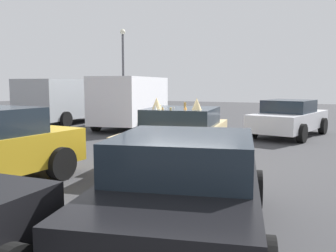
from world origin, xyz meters
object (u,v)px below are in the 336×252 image
Objects in this scene: art_car_decorated at (180,135)px; parked_van_behind_left at (66,99)px; parked_sedan_row_back_far at (289,118)px; parked_van_near_right at (132,100)px; lot_lamp_post at (123,66)px; parked_sedan_far_right at (186,187)px.

parked_van_behind_left is at bearing -133.23° from art_car_decorated.
parked_van_behind_left reaches higher than art_car_decorated.
art_car_decorated reaches higher than parked_sedan_row_back_far.
parked_van_near_right is at bearing -96.79° from parked_van_behind_left.
parked_sedan_far_right is at bearing -146.90° from lot_lamp_post.
art_car_decorated is 1.01× the size of parked_sedan_row_back_far.
parked_van_behind_left is at bearing -102.74° from parked_van_near_right.
parked_van_behind_left is 14.64m from parked_sedan_far_right.
art_car_decorated is 0.85× the size of parked_van_near_right.
parked_sedan_row_back_far is (5.90, -2.05, -0.01)m from art_car_decorated.
lot_lamp_post is at bearing 85.00° from parked_sedan_row_back_far.
parked_sedan_row_back_far is (-0.04, -6.70, -0.57)m from parked_van_near_right.
art_car_decorated is 6.24m from parked_sedan_row_back_far.
lot_lamp_post is (13.04, 8.50, 2.20)m from parked_sedan_far_right.
parked_sedan_far_right is 10.15m from parked_sedan_row_back_far.
parked_van_near_right is (5.93, 4.65, 0.57)m from art_car_decorated.
parked_sedan_row_back_far is 0.95× the size of lot_lamp_post.
parked_sedan_far_right is 0.96× the size of parked_sedan_row_back_far.
parked_sedan_far_right is at bearing -138.27° from parked_van_behind_left.
parked_van_behind_left is (6.21, 8.47, 0.53)m from art_car_decorated.
art_car_decorated is 10.51m from parked_van_behind_left.
lot_lamp_post reaches higher than parked_van_near_right.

